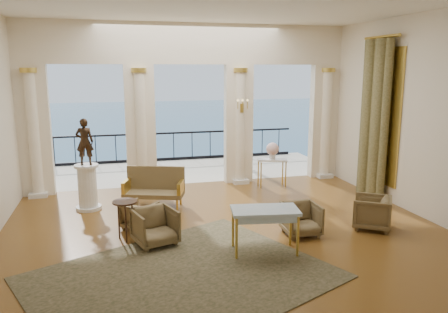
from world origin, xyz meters
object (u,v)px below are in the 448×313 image
object	(u,v)px
armchair_d	(140,214)
statue	(85,142)
settee	(155,187)
armchair_c	(372,211)
side_table	(125,207)
game_table	(265,213)
pedestal	(88,188)
console_table	(272,164)
armchair_b	(301,218)
armchair_a	(155,225)

from	to	relation	value
armchair_d	statue	size ratio (longest dim) A/B	0.57
settee	statue	world-z (taller)	statue
armchair_c	statue	distance (m)	6.55
settee	side_table	world-z (taller)	settee
statue	side_table	bearing A→B (deg)	116.54
armchair_c	settee	bearing A→B (deg)	-87.58
game_table	pedestal	xyz separation A→B (m)	(-3.20, 3.39, -0.21)
armchair_c	console_table	size ratio (longest dim) A/B	0.84
game_table	pedestal	distance (m)	4.67
armchair_b	console_table	bearing A→B (deg)	79.88
statue	settee	bearing A→B (deg)	-177.39
settee	side_table	xyz separation A→B (m)	(-0.77, -2.03, 0.20)
settee	pedestal	bearing A→B (deg)	-164.17
settee	game_table	world-z (taller)	settee
game_table	statue	distance (m)	4.75
armchair_c	armchair_d	distance (m)	4.85
armchair_a	settee	world-z (taller)	settee
armchair_c	side_table	xyz separation A→B (m)	(-5.00, 0.67, 0.29)
settee	statue	distance (m)	1.95
pedestal	side_table	world-z (taller)	pedestal
armchair_a	pedestal	world-z (taller)	pedestal
armchair_a	side_table	bearing A→B (deg)	126.51
side_table	pedestal	bearing A→B (deg)	110.37
side_table	statue	bearing A→B (deg)	110.37
game_table	side_table	size ratio (longest dim) A/B	1.65
armchair_d	pedestal	bearing A→B (deg)	-12.67
armchair_b	armchair_d	bearing A→B (deg)	160.84
armchair_a	side_table	size ratio (longest dim) A/B	0.98
statue	side_table	world-z (taller)	statue
armchair_d	game_table	xyz separation A→B (m)	(2.10, -1.80, 0.43)
armchair_c	statue	world-z (taller)	statue
pedestal	side_table	distance (m)	2.28
pedestal	statue	xyz separation A→B (m)	(0.00, 0.00, 1.11)
armchair_a	armchair_d	xyz separation A→B (m)	(-0.22, 0.93, -0.07)
armchair_b	game_table	bearing A→B (deg)	-146.59
armchair_a	console_table	bearing A→B (deg)	25.69
settee	game_table	bearing A→B (deg)	-44.13
armchair_b	armchair_c	world-z (taller)	armchair_c
pedestal	statue	bearing A→B (deg)	0.00
settee	statue	bearing A→B (deg)	-164.17
statue	armchair_a	bearing A→B (deg)	123.77
armchair_a	armchair_c	xyz separation A→B (m)	(4.47, -0.28, -0.01)
armchair_a	side_table	distance (m)	0.72
armchair_d	console_table	size ratio (longest dim) A/B	0.70
armchair_c	settee	distance (m)	5.02
armchair_a	side_table	xyz separation A→B (m)	(-0.53, 0.39, 0.29)
armchair_a	statue	world-z (taller)	statue
settee	side_table	distance (m)	2.18
armchair_c	pedestal	distance (m)	6.43
armchair_a	console_table	distance (m)	4.95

